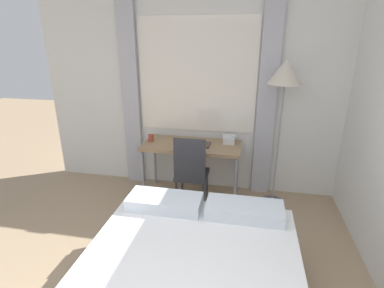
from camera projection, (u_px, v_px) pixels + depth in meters
name	position (u px, v px, depth m)	size (l,w,h in m)	color
wall_back_with_window	(204.00, 94.00, 4.06)	(4.62, 0.13, 2.70)	silver
desk	(192.00, 148.00, 3.96)	(1.29, 0.59, 0.77)	#937551
desk_chair	(191.00, 170.00, 3.71)	(0.40, 0.40, 0.98)	#333338
standing_lamp	(285.00, 80.00, 3.46)	(0.41, 0.41, 1.86)	#4C4C51
telephone	(229.00, 139.00, 3.96)	(0.17, 0.18, 0.11)	silver
book	(199.00, 144.00, 3.89)	(0.28, 0.22, 0.02)	#4C4238
mug	(151.00, 138.00, 4.02)	(0.08, 0.08, 0.09)	#993F33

